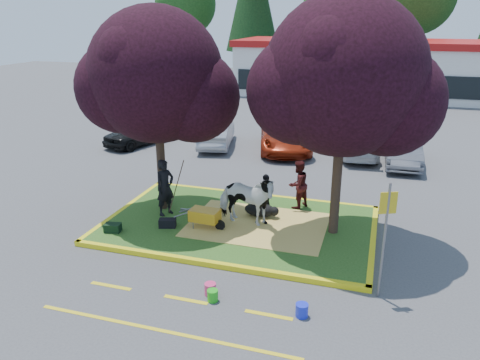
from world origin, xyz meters
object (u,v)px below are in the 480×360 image
(calf, at_px, (260,210))
(bucket_blue, at_px, (302,310))
(cow, at_px, (246,200))
(sign_post, at_px, (386,228))
(handler, at_px, (165,187))
(car_black, at_px, (140,131))
(wheelbarrow, at_px, (205,216))
(bucket_pink, at_px, (210,289))
(car_silver, at_px, (216,133))
(bucket_green, at_px, (213,295))

(calf, distance_m, bucket_blue, 5.20)
(cow, bearing_deg, bucket_blue, -143.61)
(cow, distance_m, sign_post, 4.92)
(handler, height_order, car_black, handler)
(handler, height_order, wheelbarrow, handler)
(bucket_pink, relative_size, car_black, 0.08)
(sign_post, relative_size, car_black, 0.71)
(wheelbarrow, bearing_deg, car_silver, 111.74)
(wheelbarrow, bearing_deg, bucket_blue, -39.17)
(bucket_pink, relative_size, car_silver, 0.07)
(car_black, bearing_deg, calf, -22.76)
(bucket_blue, bearing_deg, calf, 115.19)
(cow, bearing_deg, wheelbarrow, 124.57)
(bucket_green, distance_m, bucket_blue, 2.09)
(bucket_green, bearing_deg, bucket_blue, 0.63)
(cow, relative_size, handler, 1.04)
(bucket_pink, bearing_deg, cow, 93.54)
(handler, relative_size, bucket_green, 6.69)
(calf, relative_size, car_black, 0.25)
(cow, height_order, car_silver, cow)
(bucket_pink, xyz_separation_m, bucket_blue, (2.23, -0.20, 0.00))
(calf, bearing_deg, wheelbarrow, -156.58)
(cow, bearing_deg, handler, 95.01)
(calf, bearing_deg, car_silver, 96.68)
(car_silver, bearing_deg, bucket_blue, 104.68)
(handler, distance_m, sign_post, 7.29)
(bucket_green, bearing_deg, cow, 95.35)
(wheelbarrow, xyz_separation_m, bucket_green, (1.48, -3.35, -0.42))
(bucket_green, xyz_separation_m, car_black, (-8.47, 12.10, 0.54))
(bucket_pink, bearing_deg, handler, 128.08)
(sign_post, distance_m, car_black, 16.27)
(calf, bearing_deg, bucket_green, -110.34)
(bucket_blue, bearing_deg, car_black, 131.16)
(calf, height_order, car_silver, car_silver)
(car_silver, bearing_deg, bucket_green, 96.86)
(cow, relative_size, car_silver, 0.46)
(calf, height_order, bucket_blue, calf)
(bucket_green, height_order, car_silver, car_silver)
(calf, height_order, handler, handler)
(calf, relative_size, handler, 0.54)
(car_black, height_order, car_silver, car_silver)
(bucket_pink, height_order, car_silver, car_silver)
(calf, height_order, sign_post, sign_post)
(wheelbarrow, height_order, bucket_green, wheelbarrow)
(wheelbarrow, height_order, sign_post, sign_post)
(calf, xyz_separation_m, bucket_green, (0.12, -4.72, -0.23))
(car_black, bearing_deg, bucket_green, -36.31)
(wheelbarrow, distance_m, sign_post, 5.68)
(cow, xyz_separation_m, car_silver, (-4.21, 8.96, -0.27))
(bucket_blue, bearing_deg, cow, 121.85)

